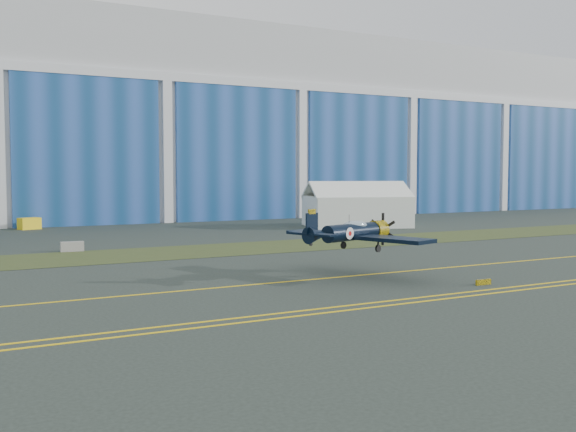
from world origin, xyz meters
TOP-DOWN VIEW (x-y plane):
  - ground at (0.00, 0.00)m, footprint 260.00×260.00m
  - grass_median at (0.00, 14.00)m, footprint 260.00×10.00m
  - taxiway_centreline at (0.00, -5.00)m, footprint 200.00×0.20m
  - edge_line_near at (0.00, -14.50)m, footprint 80.00×0.20m
  - edge_line_far at (0.00, -13.50)m, footprint 80.00×0.20m
  - guard_board_right at (22.00, -12.00)m, footprint 1.20×0.15m
  - warbird at (16.74, -5.01)m, footprint 12.36×13.67m
  - tent at (41.74, 30.80)m, footprint 15.21×12.94m
  - tug at (2.99, 46.53)m, footprint 2.87×2.28m
  - barrier_b at (2.90, 19.04)m, footprint 2.03×0.71m

SIDE VIEW (x-z plane):
  - ground at x=0.00m, z-range 0.00..0.00m
  - taxiway_centreline at x=0.00m, z-range 0.00..0.02m
  - edge_line_near at x=0.00m, z-range 0.00..0.02m
  - edge_line_far at x=0.00m, z-range 0.00..0.02m
  - grass_median at x=0.00m, z-range 0.01..0.03m
  - guard_board_right at x=22.00m, z-range 0.00..0.35m
  - barrier_b at x=2.90m, z-range 0.00..0.90m
  - tug at x=2.99m, z-range 0.00..1.46m
  - tent at x=41.74m, z-range 0.00..6.03m
  - warbird at x=16.74m, z-range 1.32..4.71m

